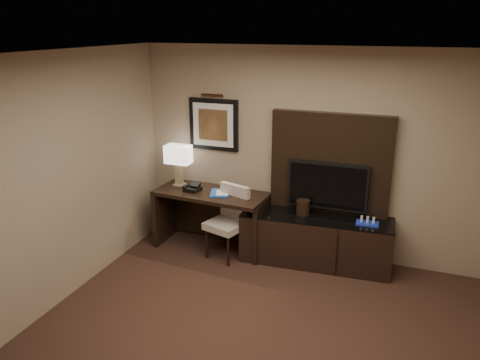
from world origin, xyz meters
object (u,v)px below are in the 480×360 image
at_px(desk_phone, 192,187).
at_px(ice_bucket, 303,207).
at_px(minibar_tray, 368,221).
at_px(tv, 328,186).
at_px(credenza, 315,240).
at_px(desk, 211,220).
at_px(table_lamp, 179,167).
at_px(desk_chair, 226,224).

xyz_separation_m(desk_phone, ice_bucket, (1.50, 0.09, -0.11)).
bearing_deg(minibar_tray, tv, 161.94).
relative_size(ice_bucket, minibar_tray, 0.72).
height_order(credenza, tv, tv).
distance_m(tv, minibar_tray, 0.65).
height_order(desk, desk_phone, desk_phone).
xyz_separation_m(credenza, table_lamp, (-1.95, 0.07, 0.75)).
bearing_deg(ice_bucket, table_lamp, 178.14).
height_order(credenza, table_lamp, table_lamp).
relative_size(credenza, ice_bucket, 9.88).
bearing_deg(desk, table_lamp, 172.66).
distance_m(tv, desk_chair, 1.40).
bearing_deg(desk_chair, table_lamp, 176.10).
distance_m(desk_chair, desk_phone, 0.69).
height_order(desk_chair, desk_phone, desk_chair).
relative_size(tv, table_lamp, 1.89).
height_order(desk, ice_bucket, ice_bucket).
height_order(credenza, desk_phone, desk_phone).
distance_m(tv, ice_bucket, 0.41).
bearing_deg(ice_bucket, desk_phone, -176.55).
relative_size(desk_chair, table_lamp, 1.77).
relative_size(desk, table_lamp, 2.85).
bearing_deg(desk, credenza, 5.34).
bearing_deg(tv, minibar_tray, -18.06).
bearing_deg(minibar_tray, table_lamp, 178.02).
xyz_separation_m(credenza, desk_chair, (-1.13, -0.24, 0.14)).
bearing_deg(credenza, ice_bucket, 172.08).
height_order(tv, minibar_tray, tv).
bearing_deg(credenza, desk_chair, -171.56).
distance_m(tv, desk_phone, 1.79).
distance_m(desk_phone, ice_bucket, 1.50).
xyz_separation_m(desk, minibar_tray, (2.05, 0.02, 0.29)).
height_order(desk, minibar_tray, desk).
xyz_separation_m(credenza, ice_bucket, (-0.18, 0.01, 0.42)).
distance_m(credenza, minibar_tray, 0.72).
bearing_deg(tv, table_lamp, -177.61).
bearing_deg(table_lamp, desk_phone, -28.40).
bearing_deg(desk_chair, desk_phone, -179.81).
height_order(desk, tv, tv).
relative_size(desk, desk_phone, 7.48).
bearing_deg(minibar_tray, desk_chair, -172.71).
distance_m(credenza, ice_bucket, 0.46).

